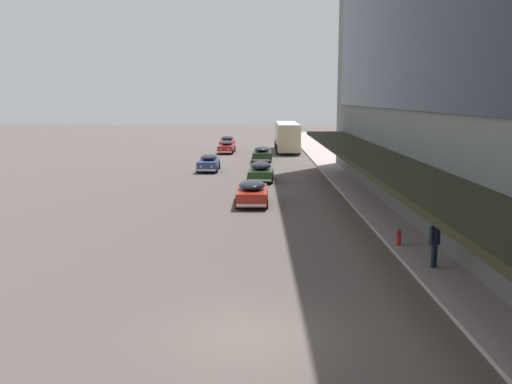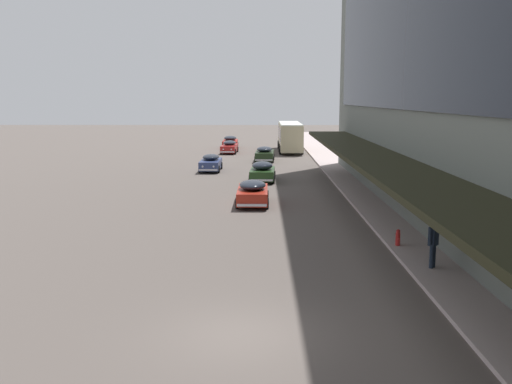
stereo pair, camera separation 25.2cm
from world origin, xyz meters
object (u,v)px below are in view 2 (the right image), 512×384
Objects in this scene: pedestrian_at_kerb at (433,241)px; sedan_trailing_mid at (211,163)px; sedan_oncoming_rear at (262,171)px; transit_bus_kerbside_front at (290,135)px; sedan_second_near at (230,142)px; sedan_second_mid at (265,154)px; fire_hydrant at (398,237)px; sedan_trailing_near at (229,147)px; sedan_lead_near at (253,192)px.

sedan_trailing_mid is at bearing 110.16° from pedestrian_at_kerb.
transit_bus_kerbside_front is at bearing 82.26° from sedan_oncoming_rear.
sedan_second_mid is (4.29, -15.16, -0.02)m from sedan_second_near.
sedan_trailing_near is at bearing 102.65° from fire_hydrant.
sedan_second_near is 2.68× the size of pedestrian_at_kerb.
sedan_second_mid is at bearing 87.88° from sedan_lead_near.
sedan_trailing_near reaches higher than fire_hydrant.
sedan_second_mid is 2.59× the size of pedestrian_at_kerb.
sedan_lead_near is 0.96× the size of sedan_second_mid.
sedan_trailing_near is at bearing -163.73° from transit_bus_kerbside_front.
sedan_oncoming_rear is 0.90× the size of sedan_trailing_near.
sedan_trailing_mid is 9.05m from sedan_second_mid.
sedan_trailing_mid is 6.55× the size of fire_hydrant.
sedan_lead_near is at bearing 122.00° from fire_hydrant.
pedestrian_at_kerb is (10.27, -52.15, 0.41)m from sedan_second_near.
sedan_oncoming_rear is (-0.26, -13.93, 0.00)m from sedan_second_mid.
sedan_lead_near is at bearing -84.39° from sedan_trailing_near.
sedan_second_mid is at bearing -64.76° from sedan_trailing_near.
sedan_trailing_near is (-3.16, 32.17, -0.02)m from sedan_lead_near.
sedan_second_near is 7.10× the size of fire_hydrant.
pedestrian_at_kerb is (2.90, -47.62, -0.77)m from transit_bus_kerbside_front.
sedan_second_near reaches higher than sedan_second_mid.
sedan_trailing_mid is at bearing -92.66° from sedan_trailing_near.
transit_bus_kerbside_front is 2.38× the size of sedan_second_mid.
sedan_second_near is 38.93m from sedan_lead_near.
pedestrian_at_kerb is 3.33m from fire_hydrant.
transit_bus_kerbside_front reaches higher than sedan_trailing_mid.
pedestrian_at_kerb is at bearing -81.01° from fire_hydrant.
sedan_second_mid is at bearing -106.17° from transit_bus_kerbside_front.
sedan_lead_near is (-3.95, -34.25, -1.21)m from transit_bus_kerbside_front.
sedan_second_near reaches higher than sedan_trailing_mid.
sedan_second_near is at bearing 101.14° from pedestrian_at_kerb.
transit_bus_kerbside_front is 7.51m from sedan_trailing_near.
pedestrian_at_kerb is at bearing -78.86° from sedan_second_near.
sedan_second_near reaches higher than sedan_lead_near.
sedan_trailing_near is (0.75, 16.23, -0.01)m from sedan_trailing_mid.
pedestrian_at_kerb is at bearing -74.87° from sedan_oncoming_rear.
sedan_oncoming_rear reaches higher than sedan_lead_near.
sedan_second_near reaches higher than fire_hydrant.
transit_bus_kerbside_front is 11.13m from sedan_second_mid.
sedan_second_near is 49.89m from fire_hydrant.
sedan_second_mid is 6.87× the size of fire_hydrant.
sedan_lead_near is 23.64m from sedan_second_mid.
pedestrian_at_kerb is at bearing -77.60° from sedan_trailing_near.
sedan_trailing_mid is at bearing 111.45° from fire_hydrant.
transit_bus_kerbside_front reaches higher than sedan_oncoming_rear.
sedan_second_mid is 1.10× the size of sedan_oncoming_rear.
sedan_oncoming_rear is (0.62, 9.69, 0.02)m from sedan_lead_near.
transit_bus_kerbside_front reaches higher than sedan_lead_near.
sedan_oncoming_rear is at bearing -97.74° from transit_bus_kerbside_front.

